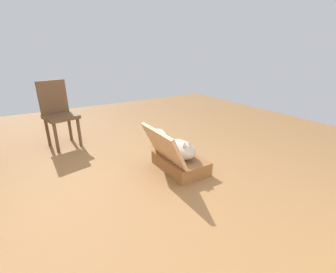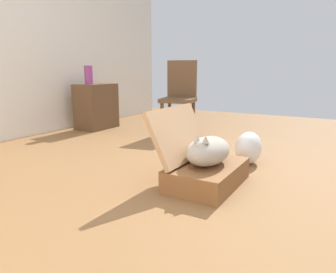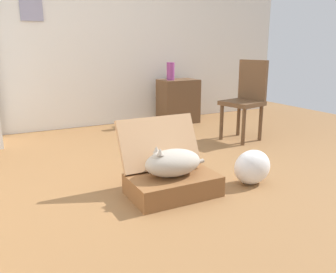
{
  "view_description": "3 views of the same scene",
  "coord_description": "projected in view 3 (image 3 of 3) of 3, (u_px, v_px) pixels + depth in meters",
  "views": [
    {
      "loc": [
        -2.1,
        0.99,
        1.33
      ],
      "look_at": [
        -0.23,
        -0.17,
        0.51
      ],
      "focal_mm": 24.52,
      "sensor_mm": 36.0,
      "label": 1
    },
    {
      "loc": [
        -2.1,
        -1.26,
        0.82
      ],
      "look_at": [
        -0.07,
        -0.08,
        0.32
      ],
      "focal_mm": 33.41,
      "sensor_mm": 36.0,
      "label": 2
    },
    {
      "loc": [
        -1.27,
        -2.6,
        1.1
      ],
      "look_at": [
        -0.04,
        -0.24,
        0.41
      ],
      "focal_mm": 37.38,
      "sensor_mm": 36.0,
      "label": 3
    }
  ],
  "objects": [
    {
      "name": "ground_plane",
      "position": [
        160.0,
        175.0,
        3.08
      ],
      "size": [
        7.68,
        7.68,
        0.0
      ],
      "primitive_type": "plane",
      "color": "olive",
      "rests_on": "ground"
    },
    {
      "name": "wall_back",
      "position": [
        85.0,
        31.0,
        4.69
      ],
      "size": [
        6.4,
        0.15,
        2.6
      ],
      "color": "silver",
      "rests_on": "ground"
    },
    {
      "name": "suitcase_base",
      "position": [
        173.0,
        185.0,
        2.64
      ],
      "size": [
        0.66,
        0.42,
        0.16
      ],
      "primitive_type": "cube",
      "color": "brown",
      "rests_on": "ground"
    },
    {
      "name": "suitcase_lid",
      "position": [
        159.0,
        143.0,
        2.77
      ],
      "size": [
        0.66,
        0.22,
        0.4
      ],
      "primitive_type": "cube",
      "rotation": [
        1.12,
        0.0,
        0.0
      ],
      "color": "tan",
      "rests_on": "suitcase_base"
    },
    {
      "name": "cat",
      "position": [
        172.0,
        162.0,
        2.6
      ],
      "size": [
        0.52,
        0.28,
        0.24
      ],
      "color": "#B2A899",
      "rests_on": "suitcase_base"
    },
    {
      "name": "plastic_bag_white",
      "position": [
        252.0,
        167.0,
        2.84
      ],
      "size": [
        0.33,
        0.22,
        0.29
      ],
      "primitive_type": "ellipsoid",
      "color": "white",
      "rests_on": "ground"
    },
    {
      "name": "side_table",
      "position": [
        178.0,
        101.0,
        5.13
      ],
      "size": [
        0.55,
        0.38,
        0.63
      ],
      "primitive_type": "cube",
      "color": "brown",
      "rests_on": "ground"
    },
    {
      "name": "vase_tall",
      "position": [
        171.0,
        71.0,
        4.94
      ],
      "size": [
        0.11,
        0.11,
        0.25
      ],
      "primitive_type": "cylinder",
      "color": "#8C387A",
      "rests_on": "side_table"
    },
    {
      "name": "chair",
      "position": [
        246.0,
        98.0,
        4.15
      ],
      "size": [
        0.49,
        0.49,
        0.94
      ],
      "rotation": [
        0.0,
        0.0,
        -1.34
      ],
      "color": "brown",
      "rests_on": "ground"
    }
  ]
}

